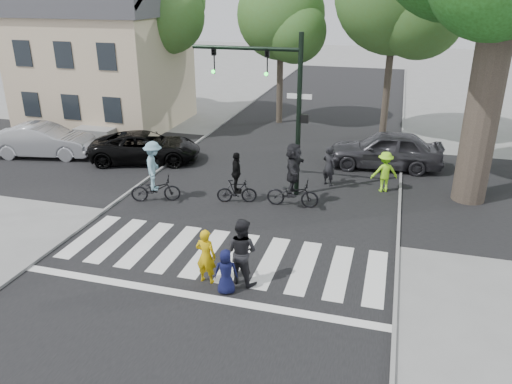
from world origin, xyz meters
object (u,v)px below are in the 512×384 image
at_px(pedestrian_woman, 206,256).
at_px(pedestrian_child, 226,272).
at_px(car_silver, 44,141).
at_px(car_grey, 385,150).
at_px(cyclist_right, 293,179).
at_px(traffic_signal, 276,92).
at_px(pedestrian_adult, 242,251).
at_px(cyclist_left, 155,176).
at_px(cyclist_mid, 237,182).
at_px(car_suv, 146,147).

bearing_deg(pedestrian_woman, pedestrian_child, 157.09).
bearing_deg(car_silver, car_grey, -91.21).
bearing_deg(car_silver, cyclist_right, -112.65).
xyz_separation_m(pedestrian_woman, car_silver, (-11.23, 8.08, -0.02)).
xyz_separation_m(pedestrian_child, car_silver, (-11.91, 8.42, 0.14)).
relative_size(traffic_signal, pedestrian_child, 4.82).
relative_size(pedestrian_adult, cyclist_left, 0.81).
bearing_deg(pedestrian_adult, cyclist_mid, -54.10).
bearing_deg(pedestrian_child, car_grey, -124.42).
distance_m(cyclist_mid, car_suv, 6.38).
xyz_separation_m(pedestrian_child, cyclist_mid, (-1.55, 5.70, 0.17)).
bearing_deg(cyclist_mid, pedestrian_child, -74.78).
relative_size(pedestrian_woman, cyclist_left, 0.68).
relative_size(cyclist_mid, car_suv, 0.40).
relative_size(cyclist_mid, car_silver, 0.42).
height_order(pedestrian_adult, car_silver, pedestrian_adult).
xyz_separation_m(traffic_signal, car_suv, (-6.55, 2.03, -3.22)).
bearing_deg(traffic_signal, cyclist_right, -49.58).
bearing_deg(car_silver, cyclist_mid, -116.01).
height_order(traffic_signal, cyclist_right, traffic_signal).
relative_size(pedestrian_woman, pedestrian_child, 1.26).
xyz_separation_m(cyclist_right, car_suv, (-7.48, 3.13, -0.39)).
xyz_separation_m(car_silver, car_grey, (15.43, 2.74, 0.06)).
height_order(traffic_signal, car_grey, traffic_signal).
xyz_separation_m(pedestrian_woman, pedestrian_adult, (0.92, 0.26, 0.15)).
xyz_separation_m(pedestrian_woman, cyclist_mid, (-0.87, 5.35, 0.01)).
bearing_deg(pedestrian_child, car_silver, -52.17).
bearing_deg(car_suv, cyclist_right, -129.42).
bearing_deg(traffic_signal, car_suv, 162.75).
distance_m(car_silver, car_grey, 15.67).
bearing_deg(car_suv, pedestrian_adult, -156.22).
bearing_deg(cyclist_right, pedestrian_adult, -92.91).
relative_size(pedestrian_adult, cyclist_mid, 0.97).
bearing_deg(pedestrian_woman, car_grey, -107.11).
relative_size(cyclist_right, car_silver, 0.51).
relative_size(pedestrian_woman, car_suv, 0.32).
distance_m(traffic_signal, car_suv, 7.58).
distance_m(pedestrian_child, cyclist_right, 5.96).
bearing_deg(car_silver, traffic_signal, -108.25).
relative_size(cyclist_left, cyclist_right, 0.96).
bearing_deg(cyclist_left, pedestrian_child, -48.12).
bearing_deg(traffic_signal, pedestrian_adult, -84.11).
xyz_separation_m(traffic_signal, cyclist_left, (-4.06, -2.02, -2.90)).
distance_m(pedestrian_adult, car_suv, 11.11).
bearing_deg(pedestrian_adult, pedestrian_child, 85.13).
xyz_separation_m(traffic_signal, car_silver, (-11.48, 1.41, -3.13)).
distance_m(cyclist_left, car_grey, 10.10).
distance_m(traffic_signal, pedestrian_child, 7.75).
height_order(pedestrian_child, cyclist_left, cyclist_left).
distance_m(pedestrian_adult, car_grey, 11.05).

